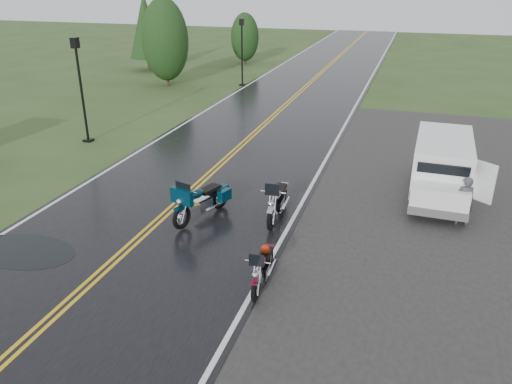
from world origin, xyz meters
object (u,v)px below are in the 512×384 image
motorcycle_red (255,281)px  motorcycle_silver (271,210)px  person_at_van (464,202)px  lamp_post_far_left (242,52)px  van_white (415,183)px  lamp_post_near_left (82,91)px  motorcycle_teal (181,208)px

motorcycle_red → motorcycle_silver: size_ratio=0.82×
person_at_van → lamp_post_far_left: 21.53m
van_white → person_at_van: 1.51m
lamp_post_near_left → lamp_post_far_left: bearing=79.5°
motorcycle_red → motorcycle_teal: size_ratio=0.79×
motorcycle_silver → van_white: (3.80, 2.60, 0.28)m
motorcycle_teal → van_white: van_white is taller
motorcycle_red → motorcycle_silver: 3.41m
van_white → person_at_van: (1.40, -0.52, -0.22)m
person_at_van → lamp_post_near_left: size_ratio=0.33×
person_at_van → van_white: bearing=-33.2°
motorcycle_teal → motorcycle_silver: size_ratio=1.03×
person_at_van → motorcycle_silver: bearing=9.2°
motorcycle_silver → person_at_van: person_at_van is taller
motorcycle_red → lamp_post_near_left: 14.11m
van_white → lamp_post_near_left: 14.26m
person_at_van → lamp_post_near_left: bearing=-26.2°
motorcycle_teal → van_white: size_ratio=0.48×
van_white → person_at_van: size_ratio=3.28×
motorcycle_teal → motorcycle_silver: 2.54m
motorcycle_teal → motorcycle_silver: bearing=33.6°
motorcycle_teal → van_white: 7.07m
motorcycle_red → lamp_post_near_left: lamp_post_near_left is taller
lamp_post_near_left → lamp_post_far_left: size_ratio=1.04×
motorcycle_red → motorcycle_teal: (-3.04, 2.65, 0.14)m
motorcycle_teal → lamp_post_near_left: bearing=157.3°
motorcycle_silver → lamp_post_near_left: (-10.05, 5.75, 1.56)m
lamp_post_near_left → motorcycle_teal: bearing=-40.3°
motorcycle_red → van_white: 6.77m
van_white → lamp_post_far_left: (-11.33, 16.79, 1.19)m
motorcycle_red → motorcycle_silver: bearing=96.6°
motorcycle_teal → lamp_post_near_left: 10.09m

